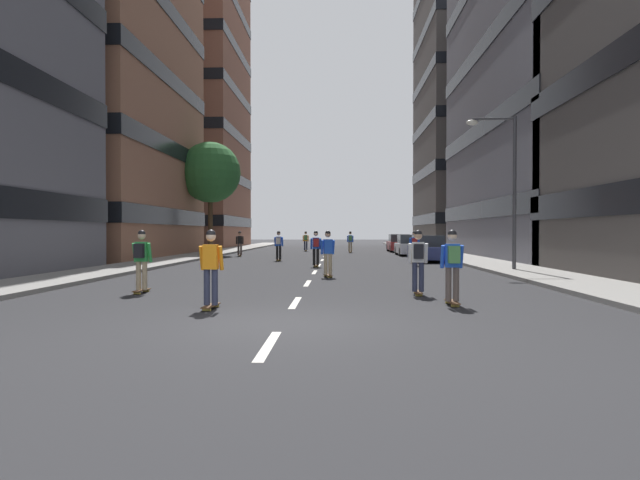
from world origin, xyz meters
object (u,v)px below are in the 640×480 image
street_tree_near (210,173)px  skater_6 (453,262)px  skater_0 (211,265)px  skater_2 (279,244)px  skater_1 (328,251)px  skater_8 (141,257)px  skater_5 (316,246)px  skater_3 (414,246)px  parked_car_mid (410,246)px  parked_car_near (427,250)px  skater_4 (418,258)px  skater_10 (240,242)px  streetlamp_right (506,175)px  skater_9 (306,240)px  parked_car_far (399,244)px  skater_7 (350,240)px

street_tree_near → skater_6: street_tree_near is taller
skater_0 → skater_2: same height
skater_0 → skater_2: (-0.77, 20.18, 0.03)m
skater_1 → skater_2: bearing=105.5°
skater_8 → skater_5: bearing=69.3°
skater_3 → skater_8: same height
parked_car_mid → parked_car_near: bearing=-90.0°
street_tree_near → skater_2: bearing=-55.3°
street_tree_near → skater_4: (12.03, -26.30, -5.22)m
skater_3 → skater_10: (-10.86, 10.21, -0.03)m
streetlamp_right → skater_2: bearing=140.9°
skater_0 → skater_9: 36.37m
skater_8 → street_tree_near: bearing=99.4°
parked_car_near → skater_3: 4.10m
parked_car_far → skater_9: 8.23m
skater_0 → skater_7: (3.74, 33.32, 0.03)m
parked_car_near → parked_car_mid: (0.00, 8.11, 0.00)m
skater_6 → skater_10: 27.07m
skater_6 → skater_8: (-8.23, 2.24, 0.00)m
skater_3 → skater_5: same height
parked_car_near → skater_3: size_ratio=2.47×
skater_4 → skater_9: same height
skater_5 → streetlamp_right: bearing=-21.4°
streetlamp_right → skater_4: bearing=-119.9°
parked_car_far → skater_8: size_ratio=2.47×
streetlamp_right → skater_10: (-14.13, 14.62, -3.15)m
parked_car_near → skater_4: 17.11m
skater_6 → parked_car_far: bearing=85.9°
skater_5 → skater_7: 18.72m
skater_8 → skater_10: same height
skater_1 → skater_9: size_ratio=1.00×
skater_5 → street_tree_near: bearing=121.0°
streetlamp_right → skater_4: 10.37m
parked_car_mid → skater_5: skater_5 is taller
skater_3 → skater_7: (-2.94, 17.45, 0.00)m
skater_4 → skater_7: size_ratio=1.00×
skater_7 → skater_1: bearing=-93.1°
skater_9 → parked_car_near: bearing=-63.9°
skater_8 → skater_0: bearing=-48.6°
skater_3 → skater_2: bearing=150.0°
parked_car_near → parked_car_far: size_ratio=1.00×
parked_car_near → street_tree_near: size_ratio=0.52×
parked_car_near → skater_5: bearing=-141.2°
parked_car_near → skater_4: bearing=-99.9°
parked_car_far → skater_9: size_ratio=2.47×
parked_car_near → skater_6: bearing=-97.3°
streetlamp_right → skater_4: (-4.93, -8.57, -3.12)m
parked_car_near → skater_0: size_ratio=2.47×
skater_3 → skater_8: bearing=-126.2°
parked_car_near → skater_9: skater_9 is taller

